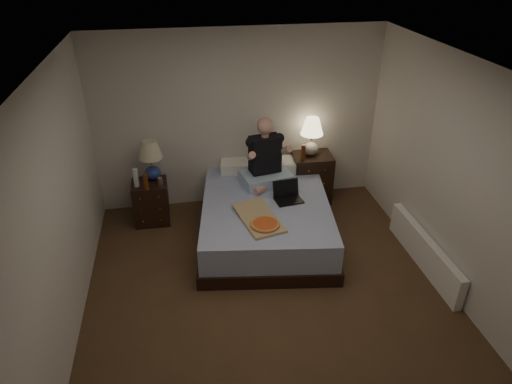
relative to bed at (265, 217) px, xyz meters
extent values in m
cube|color=brown|center=(-0.18, -1.23, -0.27)|extent=(4.00, 4.50, 0.00)
cube|color=white|center=(-0.18, -1.23, 2.23)|extent=(4.00, 4.50, 0.00)
cube|color=silver|center=(-0.18, 1.02, 0.98)|extent=(4.00, 0.00, 2.50)
cube|color=silver|center=(-2.18, -1.23, 0.98)|extent=(0.00, 4.50, 2.50)
cube|color=silver|center=(1.82, -1.23, 0.98)|extent=(0.00, 4.50, 2.50)
cube|color=#5A70B4|center=(0.00, 0.00, 0.00)|extent=(1.88, 2.33, 0.53)
cube|color=black|center=(-1.48, 0.60, 0.03)|extent=(0.46, 0.42, 0.60)
cube|color=black|center=(0.85, 0.82, 0.10)|extent=(0.58, 0.53, 0.73)
cylinder|color=silver|center=(-1.63, 0.53, 0.46)|extent=(0.07, 0.07, 0.25)
cylinder|color=#AAA9A5|center=(-1.33, 0.52, 0.38)|extent=(0.07, 0.07, 0.10)
cylinder|color=#612F0D|center=(-1.50, 0.41, 0.45)|extent=(0.06, 0.06, 0.23)
cylinder|color=#5C250D|center=(0.67, 0.67, 0.57)|extent=(0.06, 0.06, 0.23)
cube|color=white|center=(1.75, -0.97, -0.07)|extent=(0.10, 1.60, 0.40)
camera|label=1|loc=(-1.00, -4.94, 3.24)|focal=32.00mm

